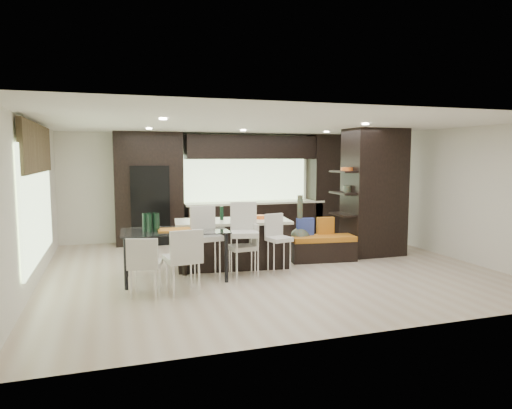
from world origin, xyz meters
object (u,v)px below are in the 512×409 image
object	(u,v)px
chair_near	(183,263)
chair_end	(242,251)
stool_mid	(244,247)
floor_vase	(300,228)
dining_table	(175,255)
stool_right	(279,250)
bench	(322,248)
kitchen_island	(233,243)
chair_far	(145,268)
stool_left	(207,251)

from	to	relation	value
chair_near	chair_end	distance (m)	1.47
stool_mid	chair_end	bearing A→B (deg)	97.41
floor_vase	dining_table	bearing A→B (deg)	-164.68
dining_table	chair_near	xyz separation A→B (m)	(0.00, -0.84, 0.04)
stool_right	chair_end	distance (m)	0.67
bench	dining_table	distance (m)	3.10
kitchen_island	stool_right	xyz separation A→B (m)	(0.66, -0.76, -0.02)
bench	chair_far	distance (m)	3.85
chair_far	bench	bearing A→B (deg)	35.54
kitchen_island	chair_near	distance (m)	1.86
floor_vase	stool_right	bearing A→B (deg)	-131.61
stool_left	dining_table	bearing A→B (deg)	150.55
kitchen_island	chair_far	bearing A→B (deg)	-134.38
stool_mid	chair_end	size ratio (longest dim) A/B	1.25
stool_left	bench	size ratio (longest dim) A/B	0.77
stool_mid	dining_table	xyz separation A→B (m)	(-1.19, 0.21, -0.10)
dining_table	kitchen_island	bearing A→B (deg)	28.87
chair_near	bench	bearing A→B (deg)	15.71
kitchen_island	stool_right	size ratio (longest dim) A/B	2.49
stool_left	stool_mid	distance (m)	0.67
stool_right	chair_far	world-z (taller)	stool_right
kitchen_island	dining_table	size ratio (longest dim) A/B	1.21
stool_right	floor_vase	distance (m)	1.21
dining_table	chair_far	world-z (taller)	dining_table
stool_left	stool_right	size ratio (longest dim) A/B	1.17
bench	stool_right	bearing A→B (deg)	-143.84
kitchen_island	floor_vase	size ratio (longest dim) A/B	1.62
stool_right	chair_near	bearing A→B (deg)	-173.71
stool_mid	chair_near	xyz separation A→B (m)	(-1.19, -0.63, -0.06)
kitchen_island	dining_table	xyz separation A→B (m)	(-1.19, -0.59, -0.02)
bench	dining_table	xyz separation A→B (m)	(-3.06, -0.52, 0.17)
stool_left	chair_near	xyz separation A→B (m)	(-0.52, -0.64, -0.04)
stool_mid	bench	bearing A→B (deg)	33.23
floor_vase	chair_end	size ratio (longest dim) A/B	1.58
stool_right	chair_near	xyz separation A→B (m)	(-1.85, -0.67, 0.04)
stool_mid	stool_right	xyz separation A→B (m)	(0.66, 0.04, -0.09)
stool_mid	chair_near	bearing A→B (deg)	-139.98
stool_left	stool_right	xyz separation A→B (m)	(1.33, 0.03, -0.07)
stool_right	dining_table	size ratio (longest dim) A/B	0.49
stool_mid	floor_vase	distance (m)	1.73
floor_vase	chair_far	xyz separation A→B (m)	(-3.20, -1.54, -0.24)
kitchen_island	dining_table	world-z (taller)	kitchen_island
stool_right	chair_far	bearing A→B (deg)	-178.63
stool_mid	bench	distance (m)	2.02
stool_left	stool_mid	bearing A→B (deg)	-9.21
chair_far	dining_table	bearing A→B (deg)	70.86
stool_left	chair_far	distance (m)	1.24
stool_right	chair_near	size ratio (longest dim) A/B	0.92
stool_mid	chair_far	size ratio (longest dim) A/B	1.24
stool_mid	chair_near	world-z (taller)	stool_mid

